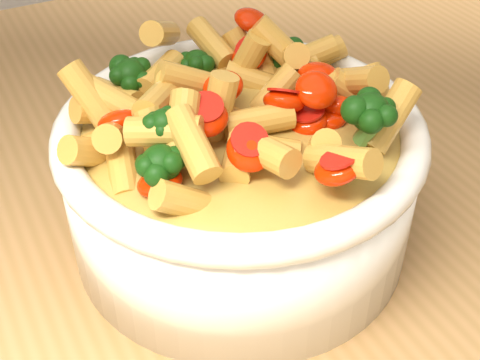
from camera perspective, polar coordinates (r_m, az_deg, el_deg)
name	(u,v)px	position (r m, az deg, el deg)	size (l,w,h in m)	color
table	(258,244)	(0.63, 1.56, -5.50)	(1.20, 0.80, 0.90)	#AB7C49
serving_bowl	(240,179)	(0.46, 0.00, 0.13)	(0.24, 0.24, 0.11)	white
pasta_salad	(240,98)	(0.42, 0.00, 7.05)	(0.19, 0.19, 0.04)	gold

